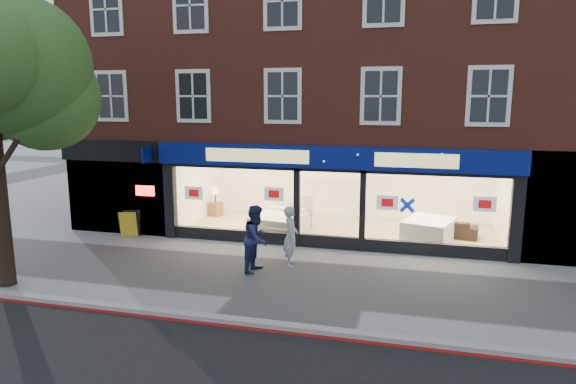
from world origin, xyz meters
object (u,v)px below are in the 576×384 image
at_px(mattress_stack, 429,230).
at_px(display_bed, 281,221).
at_px(pedestrian_grey, 291,236).
at_px(sofa, 447,228).
at_px(a_board, 130,224).
at_px(pedestrian_blue, 257,238).

bearing_deg(mattress_stack, display_bed, 179.58).
bearing_deg(pedestrian_grey, mattress_stack, -60.07).
distance_m(mattress_stack, sofa, 0.91).
xyz_separation_m(mattress_stack, a_board, (-10.00, -1.77, 0.01)).
height_order(mattress_stack, a_board, a_board).
height_order(mattress_stack, pedestrian_blue, pedestrian_blue).
xyz_separation_m(sofa, pedestrian_blue, (-5.26, -4.74, 0.54)).
height_order(pedestrian_grey, pedestrian_blue, pedestrian_blue).
distance_m(sofa, a_board, 10.88).
distance_m(display_bed, mattress_stack, 5.09).
xyz_separation_m(a_board, pedestrian_blue, (5.34, -2.29, 0.48)).
bearing_deg(a_board, sofa, -3.68).
relative_size(mattress_stack, pedestrian_grey, 1.22).
bearing_deg(mattress_stack, pedestrian_grey, -138.87).
xyz_separation_m(pedestrian_grey, pedestrian_blue, (-0.80, -0.69, 0.07)).
bearing_deg(mattress_stack, sofa, 48.64).
bearing_deg(mattress_stack, pedestrian_blue, -138.93).
bearing_deg(sofa, pedestrian_blue, 50.02).
height_order(mattress_stack, sofa, mattress_stack).
distance_m(display_bed, sofa, 5.73).
distance_m(sofa, pedestrian_blue, 7.10).
bearing_deg(pedestrian_blue, sofa, -40.75).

